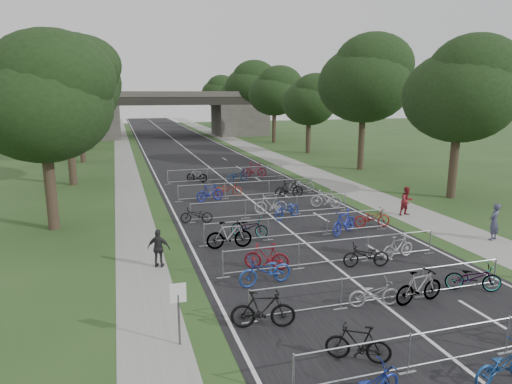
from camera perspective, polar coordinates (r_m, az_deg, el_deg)
ground at (r=13.70m, az=23.93°, el=-18.96°), size 200.00×200.00×0.00m
road at (r=59.58m, az=-9.05°, el=5.57°), size 11.00×140.00×0.01m
sidewalk_right at (r=61.19m, az=-1.57°, el=5.89°), size 3.00×140.00×0.01m
sidewalk_left at (r=59.03m, az=-16.30°, el=5.17°), size 2.00×140.00×0.01m
lane_markings at (r=59.58m, az=-9.04°, el=5.57°), size 0.12×140.00×0.00m
overpass_bridge at (r=74.15m, az=-10.80°, el=9.55°), size 31.00×8.00×7.05m
park_sign at (r=12.98m, az=-9.69°, el=-13.47°), size 0.45×0.06×1.83m
tree_left_0 at (r=24.77m, az=-24.97°, el=10.32°), size 6.72×6.72×10.25m
tree_right_0 at (r=32.46m, az=24.41°, el=11.35°), size 7.17×7.17×10.93m
tree_left_1 at (r=36.70m, az=-22.59°, el=12.09°), size 7.56×7.56×11.53m
tree_right_1 at (r=42.28m, az=13.57°, el=13.40°), size 8.18×8.18×12.47m
tree_left_2 at (r=48.68m, az=-21.37°, el=12.98°), size 8.40×8.40×12.81m
tree_right_2 at (r=53.00m, az=6.80°, el=11.25°), size 6.16×6.16×9.39m
tree_left_3 at (r=60.64m, az=-20.45°, el=11.22°), size 6.72×6.72×10.25m
tree_right_3 at (r=64.16m, az=2.42°, el=12.38°), size 7.17×7.17×10.93m
tree_left_4 at (r=72.62m, az=-19.99°, el=11.96°), size 7.56×7.56×11.53m
tree_right_4 at (r=75.60m, az=-0.66°, el=13.12°), size 8.18×8.18×12.47m
tree_left_5 at (r=84.62m, az=-19.65°, el=12.49°), size 8.40×8.40×12.81m
tree_right_5 at (r=87.18m, az=-2.92°, el=11.72°), size 6.16×6.16×9.39m
tree_left_6 at (r=96.61m, az=-19.29°, el=11.44°), size 6.72×6.72×10.25m
tree_right_6 at (r=98.86m, az=-4.66°, el=12.33°), size 7.17×7.17×10.93m
barrier_row_0 at (r=13.43m, az=24.14°, el=-16.96°), size 9.70×0.08×1.10m
barrier_row_1 at (r=15.99m, az=15.57°, el=-11.48°), size 9.70×0.08×1.10m
barrier_row_2 at (r=18.88m, az=9.71°, el=-7.44°), size 9.70×0.08×1.10m
barrier_row_3 at (r=22.16m, az=5.32°, el=-4.32°), size 9.70×0.08×1.10m
barrier_row_4 at (r=25.77m, az=1.96°, el=-1.89°), size 9.70×0.08×1.10m
barrier_row_5 at (r=30.42m, az=-1.08°, el=0.33°), size 9.70×0.08×1.10m
barrier_row_6 at (r=36.12m, az=-3.69°, el=2.22°), size 9.70×0.08×1.10m
bike_1 at (r=12.73m, az=12.66°, el=-18.00°), size 1.71×1.30×1.03m
bike_2 at (r=13.16m, az=28.42°, el=-18.42°), size 1.86×0.84×0.94m
bike_4 at (r=13.94m, az=0.88°, el=-14.51°), size 2.02×1.01×1.17m
bike_5 at (r=15.74m, az=14.54°, el=-12.18°), size 1.79×0.83×0.91m
bike_6 at (r=16.34m, az=19.72°, el=-11.12°), size 1.96×0.75×1.15m
bike_7 at (r=18.04m, az=25.51°, el=-9.63°), size 2.00×1.42×1.00m
bike_8 at (r=16.80m, az=1.19°, el=-9.82°), size 2.15×0.99×1.09m
bike_9 at (r=18.19m, az=1.33°, el=-8.07°), size 1.83×1.21×1.07m
bike_10 at (r=18.93m, az=13.62°, el=-7.73°), size 1.97×1.01×0.99m
bike_11 at (r=20.27m, az=17.33°, el=-6.61°), size 1.69×0.72×0.98m
bike_12 at (r=20.55m, az=-3.37°, el=-5.41°), size 2.10×0.69×1.24m
bike_13 at (r=22.17m, az=-0.84°, el=-4.41°), size 1.92×1.56×0.98m
bike_14 at (r=22.97m, az=10.97°, el=-3.72°), size 2.03×1.55×1.22m
bike_15 at (r=24.46m, az=14.29°, el=-3.16°), size 2.00×0.99×1.01m
bike_16 at (r=24.65m, az=-7.45°, el=-2.88°), size 1.79×0.89×0.90m
bike_17 at (r=26.28m, az=1.85°, el=-1.53°), size 1.99×0.84×1.16m
bike_18 at (r=25.34m, az=3.94°, el=-2.18°), size 2.12×1.66×1.07m
bike_19 at (r=27.95m, az=8.75°, el=-0.86°), size 1.91×1.37×1.13m
bike_20 at (r=29.50m, az=-5.79°, el=-0.08°), size 1.95×0.96×1.13m
bike_21 at (r=30.85m, az=-3.50°, el=0.37°), size 1.93×0.90×0.97m
bike_22 at (r=30.35m, az=4.16°, el=0.39°), size 2.03×0.62×1.22m
bike_23 at (r=32.68m, az=5.74°, el=0.96°), size 1.87×1.20×0.93m
bike_25 at (r=35.99m, az=-7.41°, el=2.04°), size 1.70×1.24×1.01m
bike_26 at (r=35.78m, az=-2.36°, el=2.08°), size 2.04×1.32×1.01m
bike_27 at (r=37.70m, az=-0.21°, el=2.77°), size 2.09×1.05×1.21m
pedestrian_a at (r=24.35m, az=27.62°, el=-3.34°), size 0.76×0.64×1.78m
pedestrian_b at (r=27.31m, az=18.33°, el=-1.10°), size 0.86×0.70×1.65m
pedestrian_c at (r=18.74m, az=-12.06°, el=-6.93°), size 0.99×0.70×1.56m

